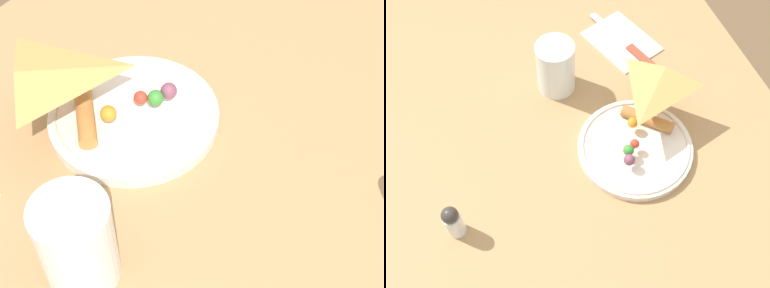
# 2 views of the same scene
# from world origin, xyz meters

# --- Properties ---
(dining_table) EXTENTS (1.18, 0.88, 0.76)m
(dining_table) POSITION_xyz_m (0.00, 0.00, 0.66)
(dining_table) COLOR #A87F51
(dining_table) RESTS_ON ground_plane
(plate_pizza) EXTENTS (0.23, 0.23, 0.05)m
(plate_pizza) POSITION_xyz_m (-0.08, -0.10, 0.77)
(plate_pizza) COLOR silver
(plate_pizza) RESTS_ON dining_table
(milk_glass) EXTENTS (0.08, 0.08, 0.12)m
(milk_glass) POSITION_xyz_m (0.13, -0.00, 0.82)
(milk_glass) COLOR white
(milk_glass) RESTS_ON dining_table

